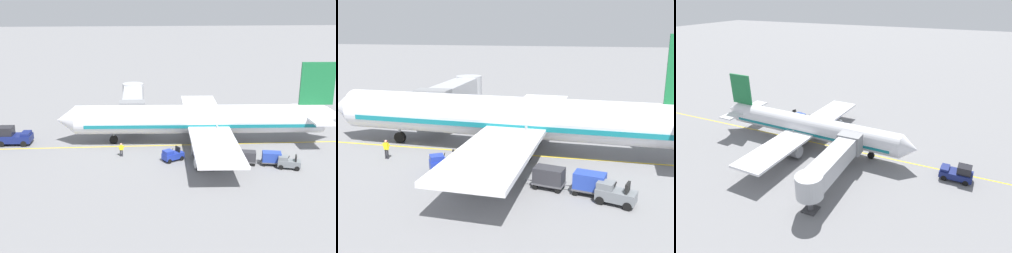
% 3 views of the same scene
% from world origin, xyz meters
% --- Properties ---
extents(ground_plane, '(400.00, 400.00, 0.00)m').
position_xyz_m(ground_plane, '(0.00, 0.00, 0.00)').
color(ground_plane, slate).
extents(gate_lead_in_line, '(0.24, 80.00, 0.01)m').
position_xyz_m(gate_lead_in_line, '(0.00, 0.00, 0.00)').
color(gate_lead_in_line, gold).
rests_on(gate_lead_in_line, ground).
extents(parked_airliner, '(30.20, 37.31, 10.63)m').
position_xyz_m(parked_airliner, '(0.66, -1.03, 3.19)').
color(parked_airliner, silver).
rests_on(parked_airliner, ground).
extents(jet_bridge, '(14.73, 3.50, 4.98)m').
position_xyz_m(jet_bridge, '(10.19, 7.94, 3.46)').
color(jet_bridge, '#A8AAAF').
rests_on(jet_bridge, ground).
extents(baggage_tug_lead, '(1.31, 2.51, 1.62)m').
position_xyz_m(baggage_tug_lead, '(-8.07, -0.19, 0.71)').
color(baggage_tug_lead, silver).
rests_on(baggage_tug_lead, ground).
extents(baggage_tug_trailing, '(2.29, 2.76, 1.62)m').
position_xyz_m(baggage_tug_trailing, '(-5.38, 3.23, 0.71)').
color(baggage_tug_trailing, '#1E339E').
rests_on(baggage_tug_trailing, ground).
extents(baggage_tug_spare, '(1.93, 2.75, 1.62)m').
position_xyz_m(baggage_tug_spare, '(-8.57, -9.64, 0.71)').
color(baggage_tug_spare, slate).
rests_on(baggage_tug_spare, ground).
extents(baggage_cart_front, '(1.72, 2.98, 1.58)m').
position_xyz_m(baggage_cart_front, '(-7.01, -5.21, 0.95)').
color(baggage_cart_front, '#4C4C51').
rests_on(baggage_cart_front, ground).
extents(baggage_cart_second_in_train, '(1.72, 2.98, 1.58)m').
position_xyz_m(baggage_cart_second_in_train, '(-7.46, -8.02, 0.95)').
color(baggage_cart_second_in_train, '#4C4C51').
rests_on(baggage_cart_second_in_train, ground).
extents(ground_crew_wing_walker, '(0.27, 0.73, 1.69)m').
position_xyz_m(ground_crew_wing_walker, '(-3.56, 9.27, 0.95)').
color(ground_crew_wing_walker, '#232328').
rests_on(ground_crew_wing_walker, ground).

